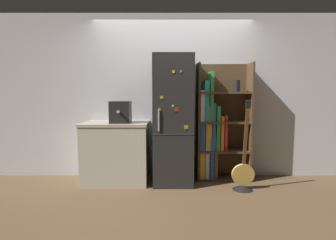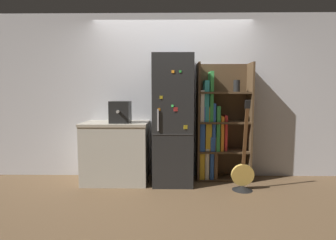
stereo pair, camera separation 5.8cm
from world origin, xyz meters
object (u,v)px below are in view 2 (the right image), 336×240
object	(u,v)px
bookshelf	(216,128)
espresso_machine	(120,112)
refrigerator	(173,120)
guitar	(243,178)

from	to	relation	value
bookshelf	espresso_machine	distance (m)	1.49
bookshelf	espresso_machine	xyz separation A→B (m)	(-1.45, -0.22, 0.27)
bookshelf	espresso_machine	bearing A→B (deg)	-171.28
refrigerator	espresso_machine	distance (m)	0.79
bookshelf	espresso_machine	world-z (taller)	bookshelf
espresso_machine	guitar	world-z (taller)	guitar
refrigerator	bookshelf	distance (m)	0.71
bookshelf	guitar	xyz separation A→B (m)	(0.30, -0.51, -0.63)
espresso_machine	guitar	xyz separation A→B (m)	(1.75, -0.29, -0.90)
bookshelf	guitar	distance (m)	0.87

